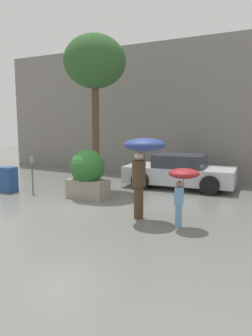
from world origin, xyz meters
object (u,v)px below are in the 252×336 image
(person_adult, at_px, (143,156))
(parked_car_near, at_px, (180,172))
(street_tree, at_px, (95,64))
(parking_meter, at_px, (32,167))
(planter_box, at_px, (88,173))
(newspaper_box, at_px, (9,179))
(person_child, at_px, (183,180))

(person_adult, relative_size, parked_car_near, 0.49)
(street_tree, bearing_deg, parking_meter, -130.10)
(planter_box, relative_size, person_adult, 0.76)
(parked_car_near, bearing_deg, planter_box, 140.26)
(parked_car_near, relative_size, newspaper_box, 4.77)
(street_tree, bearing_deg, planter_box, -65.89)
(planter_box, xyz_separation_m, person_child, (3.72, -1.30, 0.30))
(person_child, distance_m, street_tree, 6.21)
(parking_meter, xyz_separation_m, newspaper_box, (-0.89, -0.28, -0.47))
(newspaper_box, bearing_deg, person_adult, -5.86)
(person_adult, height_order, person_child, person_adult)
(parked_car_near, bearing_deg, newspaper_box, 119.60)
(planter_box, height_order, parked_car_near, planter_box)
(planter_box, relative_size, person_child, 1.13)
(planter_box, height_order, street_tree, street_tree)
(street_tree, bearing_deg, person_child, -32.23)
(parked_car_near, height_order, newspaper_box, parked_car_near)
(person_child, xyz_separation_m, street_tree, (-4.38, 2.76, 3.44))
(parked_car_near, distance_m, newspaper_box, 6.33)
(person_adult, bearing_deg, newspaper_box, 172.40)
(parked_car_near, height_order, parking_meter, parking_meter)
(planter_box, bearing_deg, newspaper_box, -168.87)
(planter_box, distance_m, parking_meter, 2.18)
(planter_box, xyz_separation_m, parked_car_near, (2.04, 3.16, -0.24))
(person_child, bearing_deg, street_tree, 124.40)
(person_child, xyz_separation_m, parking_meter, (-5.88, 0.97, -0.23))
(planter_box, bearing_deg, person_child, -19.22)
(parking_meter, distance_m, newspaper_box, 1.05)
(person_child, bearing_deg, planter_box, 137.41)
(newspaper_box, bearing_deg, planter_box, 11.13)
(person_adult, xyz_separation_m, parking_meter, (-4.76, 0.86, -0.74))
(planter_box, bearing_deg, street_tree, 114.11)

